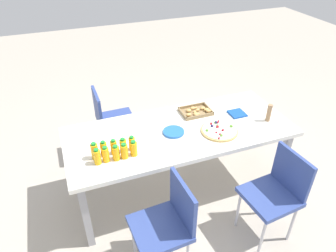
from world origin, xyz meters
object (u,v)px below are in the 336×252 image
cardboard_tube (269,113)px  juice_bottle_7 (114,147)px  juice_bottle_2 (116,153)px  juice_bottle_4 (134,149)px  chair_near_left (168,221)px  juice_bottle_9 (132,143)px  juice_bottle_1 (106,154)px  chair_far_left (110,118)px  snack_tray (196,112)px  fruit_pizza (219,130)px  chair_near_right (277,190)px  juice_bottle_5 (95,151)px  plate_stack (174,132)px  juice_bottle_8 (123,146)px  napkin_stack (237,113)px  juice_bottle_0 (97,157)px  juice_bottle_3 (124,151)px  party_table (180,136)px  juice_bottle_6 (104,149)px

cardboard_tube → juice_bottle_7: bearing=178.9°
juice_bottle_2 → juice_bottle_4: bearing=1.1°
chair_near_left → juice_bottle_9: juice_bottle_9 is taller
juice_bottle_1 → cardboard_tube: 1.56m
chair_far_left → snack_tray: (0.77, -0.59, 0.25)m
fruit_pizza → chair_far_left: bearing=130.9°
chair_near_right → juice_bottle_7: size_ratio=6.19×
juice_bottle_5 → snack_tray: bearing=18.2°
chair_far_left → fruit_pizza: bearing=40.2°
juice_bottle_2 → plate_stack: size_ratio=0.71×
juice_bottle_5 → juice_bottle_8: 0.23m
juice_bottle_4 → napkin_stack: size_ratio=0.93×
snack_tray → plate_stack: size_ratio=1.55×
juice_bottle_7 → juice_bottle_0: bearing=-151.8°
chair_far_left → plate_stack: 0.97m
juice_bottle_1 → juice_bottle_2: bearing=-5.1°
juice_bottle_5 → plate_stack: 0.73m
juice_bottle_8 → fruit_pizza: size_ratio=0.39×
napkin_stack → chair_far_left: bearing=146.3°
juice_bottle_0 → plate_stack: 0.73m
chair_near_right → juice_bottle_0: (-1.33, 0.56, 0.30)m
plate_stack → juice_bottle_9: bearing=-166.2°
juice_bottle_3 → plate_stack: bearing=20.1°
juice_bottle_7 → juice_bottle_9: (0.15, -0.00, -0.00)m
juice_bottle_5 → fruit_pizza: bearing=-1.0°
party_table → juice_bottle_6: 0.74m
juice_bottle_0 → juice_bottle_8: juice_bottle_0 is taller
juice_bottle_3 → juice_bottle_9: juice_bottle_3 is taller
chair_far_left → juice_bottle_1: (-0.21, -1.00, 0.30)m
juice_bottle_0 → juice_bottle_4: (0.29, 0.00, -0.00)m
chair_near_left → plate_stack: (0.32, 0.72, 0.25)m
juice_bottle_2 → fruit_pizza: 0.96m
chair_far_left → party_table: bearing=31.4°
party_table → juice_bottle_7: bearing=-169.4°
napkin_stack → chair_near_right: bearing=-95.4°
juice_bottle_0 → juice_bottle_4: juice_bottle_0 is taller
chair_far_left → fruit_pizza: 1.29m
chair_near_right → plate_stack: 1.00m
chair_near_right → juice_bottle_4: 1.22m
chair_near_left → juice_bottle_4: juice_bottle_4 is taller
party_table → cardboard_tube: bearing=-10.0°
chair_near_left → juice_bottle_5: juice_bottle_5 is taller
chair_near_right → plate_stack: size_ratio=4.32×
juice_bottle_1 → juice_bottle_4: (0.23, -0.00, -0.00)m
fruit_pizza → plate_stack: bearing=162.3°
juice_bottle_2 → juice_bottle_8: size_ratio=1.04×
plate_stack → juice_bottle_1: bearing=-164.9°
juice_bottle_9 → snack_tray: juice_bottle_9 is taller
juice_bottle_5 → plate_stack: (0.72, 0.11, -0.06)m
juice_bottle_8 → party_table: bearing=12.6°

